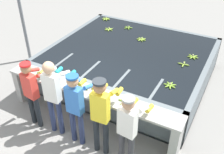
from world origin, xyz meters
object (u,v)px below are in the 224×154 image
(worker_3, at_px, (101,110))
(banana_bunch_floating_5, at_px, (106,19))
(banana_bunch_ledge_2, at_px, (82,88))
(support_post_left, at_px, (21,10))
(banana_bunch_ledge_0, at_px, (40,74))
(banana_bunch_ledge_1, at_px, (125,101))
(worker_1, at_px, (53,91))
(knife_0, at_px, (27,70))
(banana_bunch_floating_1, at_px, (170,85))
(banana_bunch_floating_2, at_px, (184,64))
(worker_2, at_px, (76,103))
(banana_bunch_floating_0, at_px, (109,29))
(banana_bunch_floating_6, at_px, (141,39))
(worker_4, at_px, (128,125))
(worker_0, at_px, (32,89))
(knife_1, at_px, (103,98))
(banana_bunch_floating_4, at_px, (128,28))
(banana_bunch_floating_3, at_px, (193,57))

(worker_3, distance_m, banana_bunch_floating_5, 4.65)
(banana_bunch_floating_5, distance_m, banana_bunch_ledge_2, 3.85)
(support_post_left, bearing_deg, banana_bunch_ledge_0, -38.82)
(banana_bunch_floating_5, relative_size, banana_bunch_ledge_1, 1.01)
(worker_1, relative_size, banana_bunch_ledge_0, 6.36)
(banana_bunch_ledge_0, xyz_separation_m, knife_0, (-0.39, 0.02, -0.01))
(banana_bunch_floating_1, height_order, banana_bunch_floating_2, same)
(worker_3, height_order, banana_bunch_floating_1, worker_3)
(worker_3, distance_m, support_post_left, 4.34)
(banana_bunch_floating_5, relative_size, knife_0, 0.80)
(worker_1, relative_size, worker_2, 1.06)
(banana_bunch_floating_0, distance_m, banana_bunch_floating_1, 3.18)
(worker_3, relative_size, banana_bunch_floating_1, 6.12)
(banana_bunch_floating_2, height_order, support_post_left, support_post_left)
(banana_bunch_floating_6, bearing_deg, worker_4, -70.68)
(worker_0, distance_m, knife_1, 1.50)
(worker_0, xyz_separation_m, worker_2, (1.09, 0.01, 0.05))
(banana_bunch_floating_5, bearing_deg, banana_bunch_floating_4, -17.04)
(banana_bunch_ledge_1, bearing_deg, banana_bunch_ledge_2, -176.74)
(banana_bunch_floating_3, bearing_deg, banana_bunch_floating_0, 170.09)
(banana_bunch_ledge_1, relative_size, knife_1, 0.80)
(worker_1, xyz_separation_m, support_post_left, (-2.69, 2.01, 0.54))
(worker_2, xyz_separation_m, banana_bunch_floating_5, (-1.67, 4.09, -0.08))
(banana_bunch_floating_0, distance_m, support_post_left, 2.58)
(banana_bunch_floating_0, xyz_separation_m, banana_bunch_floating_1, (2.54, -1.91, -0.00))
(banana_bunch_floating_5, height_order, banana_bunch_ledge_0, banana_bunch_ledge_0)
(worker_3, xyz_separation_m, banana_bunch_floating_0, (-1.73, 3.41, -0.13))
(worker_3, relative_size, banana_bunch_floating_6, 6.11)
(worker_4, distance_m, banana_bunch_ledge_2, 1.43)
(banana_bunch_ledge_1, bearing_deg, banana_bunch_floating_4, 114.46)
(worker_1, distance_m, banana_bunch_floating_5, 4.22)
(banana_bunch_floating_0, distance_m, knife_0, 2.94)
(worker_2, relative_size, banana_bunch_floating_0, 5.81)
(worker_4, bearing_deg, banana_bunch_ledge_1, 120.71)
(support_post_left, bearing_deg, worker_2, -32.08)
(banana_bunch_floating_3, distance_m, banana_bunch_ledge_2, 2.97)
(banana_bunch_floating_1, height_order, banana_bunch_floating_4, same)
(banana_bunch_floating_0, bearing_deg, banana_bunch_floating_3, -9.91)
(banana_bunch_floating_1, relative_size, banana_bunch_floating_5, 1.00)
(banana_bunch_floating_6, distance_m, knife_0, 3.21)
(banana_bunch_floating_6, xyz_separation_m, banana_bunch_ledge_1, (0.79, -2.68, 0.00))
(banana_bunch_floating_1, xyz_separation_m, banana_bunch_floating_5, (-3.02, 2.58, 0.00))
(knife_0, bearing_deg, worker_1, -22.88)
(banana_bunch_floating_3, bearing_deg, knife_1, -114.79)
(worker_4, distance_m, banana_bunch_floating_2, 2.52)
(knife_0, bearing_deg, banana_bunch_floating_2, 32.19)
(worker_2, bearing_deg, worker_0, -179.53)
(worker_2, relative_size, banana_bunch_ledge_0, 5.98)
(banana_bunch_floating_2, relative_size, banana_bunch_ledge_2, 1.02)
(banana_bunch_floating_1, relative_size, banana_bunch_ledge_1, 1.01)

